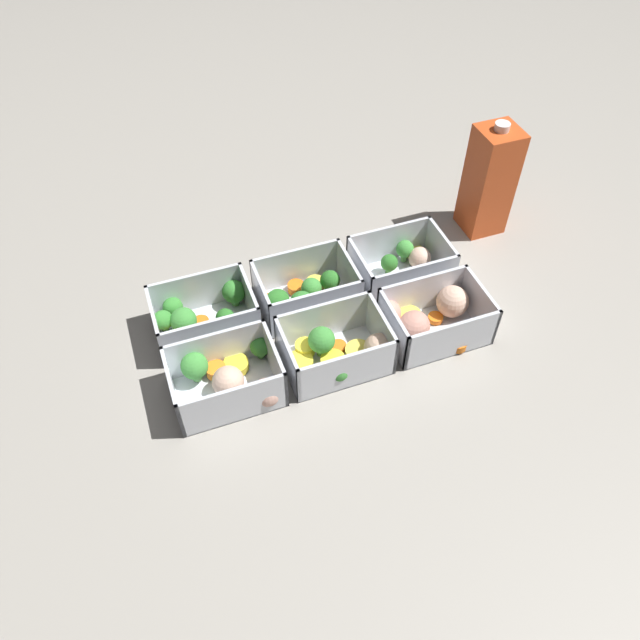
# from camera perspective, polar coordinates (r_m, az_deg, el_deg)

# --- Properties ---
(ground_plane) EXTENTS (4.00, 4.00, 0.00)m
(ground_plane) POSITION_cam_1_polar(r_m,az_deg,el_deg) (0.94, -0.00, -1.00)
(ground_plane) COLOR gray
(container_near_left) EXTENTS (0.15, 0.12, 0.07)m
(container_near_left) POSITION_cam_1_polar(r_m,az_deg,el_deg) (0.87, -8.27, -5.26)
(container_near_left) COLOR silver
(container_near_left) RESTS_ON ground_plane
(container_near_center) EXTENTS (0.16, 0.11, 0.07)m
(container_near_center) POSITION_cam_1_polar(r_m,az_deg,el_deg) (0.89, 1.88, -2.79)
(container_near_center) COLOR silver
(container_near_center) RESTS_ON ground_plane
(container_near_right) EXTENTS (0.16, 0.13, 0.07)m
(container_near_right) POSITION_cam_1_polar(r_m,az_deg,el_deg) (0.94, 9.90, 0.29)
(container_near_right) COLOR silver
(container_near_right) RESTS_ON ground_plane
(container_far_left) EXTENTS (0.15, 0.11, 0.07)m
(container_far_left) POSITION_cam_1_polar(r_m,az_deg,el_deg) (0.94, -10.67, 0.23)
(container_far_left) COLOR silver
(container_far_left) RESTS_ON ground_plane
(container_far_center) EXTENTS (0.15, 0.11, 0.07)m
(container_far_center) POSITION_cam_1_polar(r_m,az_deg,el_deg) (0.96, -1.34, 2.45)
(container_far_center) COLOR silver
(container_far_center) RESTS_ON ground_plane
(container_far_right) EXTENTS (0.15, 0.11, 0.07)m
(container_far_right) POSITION_cam_1_polar(r_m,az_deg,el_deg) (1.02, 7.57, 5.06)
(container_far_right) COLOR silver
(container_far_right) RESTS_ON ground_plane
(juice_carton) EXTENTS (0.07, 0.07, 0.20)m
(juice_carton) POSITION_cam_1_polar(r_m,az_deg,el_deg) (1.10, 15.20, 12.20)
(juice_carton) COLOR #D14C1E
(juice_carton) RESTS_ON ground_plane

